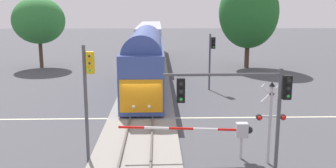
% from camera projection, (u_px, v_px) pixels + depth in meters
% --- Properties ---
extents(ground_plane, '(220.00, 220.00, 0.00)m').
position_uv_depth(ground_plane, '(142.00, 118.00, 24.95)').
color(ground_plane, '#47474C').
extents(road_centre_stripe, '(44.00, 0.20, 0.01)m').
position_uv_depth(road_centre_stripe, '(142.00, 118.00, 24.95)').
color(road_centre_stripe, beige).
rests_on(road_centre_stripe, ground).
extents(railway_track, '(4.40, 80.00, 0.32)m').
position_uv_depth(railway_track, '(142.00, 117.00, 24.93)').
color(railway_track, gray).
rests_on(railway_track, ground).
extents(commuter_train, '(3.04, 41.39, 5.16)m').
position_uv_depth(commuter_train, '(148.00, 48.00, 42.48)').
color(commuter_train, '#384C93').
rests_on(commuter_train, railway_track).
extents(crossing_gate_near, '(6.45, 0.40, 1.80)m').
position_uv_depth(crossing_gate_near, '(225.00, 131.00, 18.02)').
color(crossing_gate_near, '#B7B7BC').
rests_on(crossing_gate_near, ground).
extents(crossing_signal_mast, '(1.36, 0.44, 3.94)m').
position_uv_depth(crossing_signal_mast, '(271.00, 115.00, 17.22)').
color(crossing_signal_mast, '#B2B2B7').
rests_on(crossing_signal_mast, ground).
extents(traffic_signal_far_side, '(0.53, 0.38, 4.99)m').
position_uv_depth(traffic_signal_far_side, '(212.00, 53.00, 32.92)').
color(traffic_signal_far_side, '#4C4C51').
rests_on(traffic_signal_far_side, ground).
extents(traffic_signal_median, '(0.53, 0.38, 5.58)m').
position_uv_depth(traffic_signal_median, '(88.00, 85.00, 17.13)').
color(traffic_signal_median, '#4C4C51').
rests_on(traffic_signal_median, ground).
extents(traffic_signal_near_right, '(5.27, 0.38, 4.80)m').
position_uv_depth(traffic_signal_near_right, '(245.00, 97.00, 15.42)').
color(traffic_signal_near_right, '#4C4C51').
rests_on(traffic_signal_near_right, ground).
extents(pine_left_background, '(6.26, 6.26, 8.49)m').
position_uv_depth(pine_left_background, '(39.00, 21.00, 45.28)').
color(pine_left_background, '#4C3828').
rests_on(pine_left_background, ground).
extents(oak_far_right, '(7.08, 7.08, 10.91)m').
position_uv_depth(oak_far_right, '(249.00, 13.00, 44.72)').
color(oak_far_right, '#4C3828').
rests_on(oak_far_right, ground).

